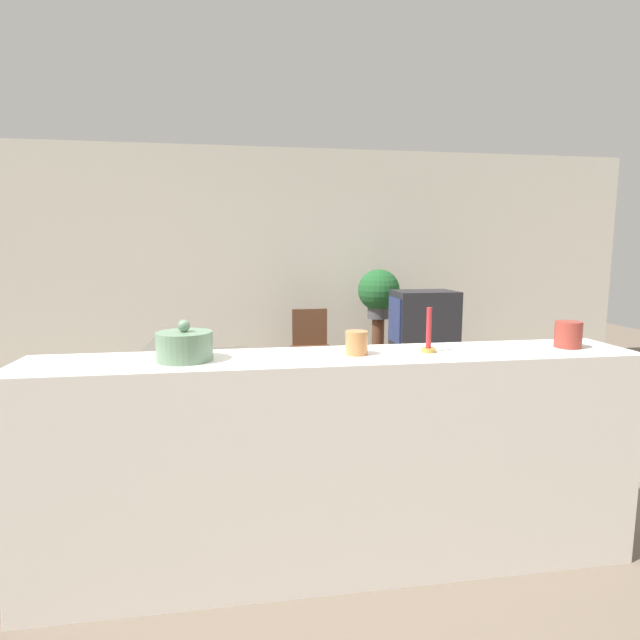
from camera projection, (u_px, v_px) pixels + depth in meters
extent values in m
plane|color=#756656|center=(322.00, 512.00, 2.89)|extent=(14.00, 14.00, 0.00)
cube|color=beige|center=(277.00, 263.00, 6.05)|extent=(9.00, 0.06, 2.70)
cube|color=#605B51|center=(198.00, 411.00, 4.04)|extent=(0.82, 1.98, 0.42)
cube|color=#605B51|center=(156.00, 369.00, 3.94)|extent=(0.20, 1.98, 0.31)
cube|color=#605B51|center=(185.00, 447.00, 3.15)|extent=(0.82, 0.16, 0.54)
cube|color=#605B51|center=(205.00, 376.00, 4.92)|extent=(0.82, 0.16, 0.54)
cube|color=brown|center=(423.00, 372.00, 5.12)|extent=(0.92, 0.48, 0.52)
cube|color=#232328|center=(424.00, 319.00, 5.05)|extent=(0.61, 0.46, 0.58)
cube|color=navy|center=(395.00, 320.00, 5.00)|extent=(0.02, 0.38, 0.45)
cube|color=brown|center=(312.00, 350.00, 5.48)|extent=(0.44, 0.44, 0.04)
cube|color=brown|center=(310.00, 327.00, 5.65)|extent=(0.40, 0.04, 0.41)
cylinder|color=brown|center=(297.00, 374.00, 5.30)|extent=(0.04, 0.04, 0.39)
cylinder|color=brown|center=(332.00, 373.00, 5.36)|extent=(0.04, 0.04, 0.39)
cylinder|color=brown|center=(293.00, 366.00, 5.67)|extent=(0.04, 0.04, 0.39)
cylinder|color=brown|center=(326.00, 365.00, 5.73)|extent=(0.04, 0.04, 0.39)
cylinder|color=brown|center=(378.00, 349.00, 5.81)|extent=(0.14, 0.14, 0.72)
cylinder|color=#4C4C51|center=(378.00, 313.00, 5.75)|extent=(0.25, 0.25, 0.12)
sphere|color=#23602D|center=(379.00, 290.00, 5.72)|extent=(0.48, 0.48, 0.48)
cube|color=white|center=(339.00, 462.00, 2.35)|extent=(2.82, 0.44, 1.03)
cylinder|color=gray|center=(185.00, 346.00, 2.16)|extent=(0.24, 0.24, 0.13)
sphere|color=gray|center=(184.00, 326.00, 2.15)|extent=(0.05, 0.05, 0.05)
cylinder|color=#C6844C|center=(357.00, 343.00, 2.28)|extent=(0.10, 0.10, 0.11)
cylinder|color=#B7933D|center=(428.00, 350.00, 2.34)|extent=(0.07, 0.07, 0.02)
cylinder|color=#B7282D|center=(429.00, 328.00, 2.32)|extent=(0.02, 0.02, 0.19)
cylinder|color=#99382D|center=(568.00, 335.00, 2.44)|extent=(0.13, 0.13, 0.13)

